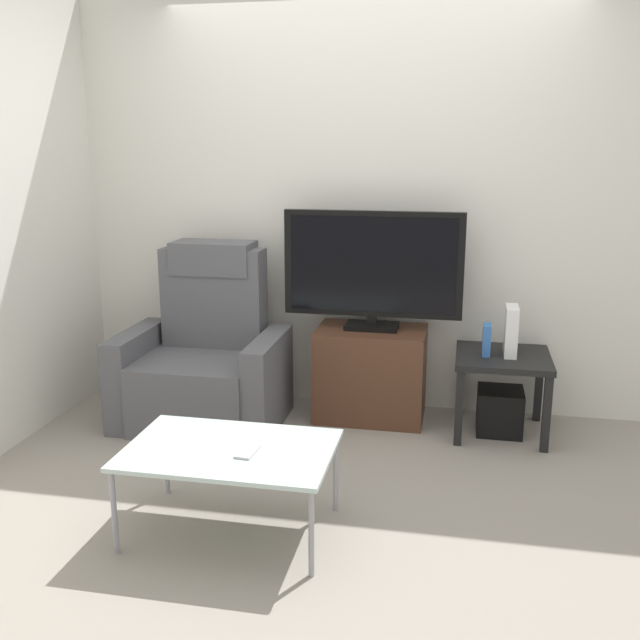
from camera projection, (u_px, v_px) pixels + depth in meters
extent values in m
plane|color=gray|center=(334.00, 475.00, 3.75)|extent=(6.40, 6.40, 0.00)
cube|color=silver|center=(367.00, 205.00, 4.51)|extent=(6.40, 0.06, 2.60)
cube|color=#4C2D1E|center=(371.00, 373.00, 4.47)|extent=(0.67, 0.44, 0.57)
cube|color=black|center=(366.00, 366.00, 4.24)|extent=(0.61, 0.02, 0.02)
cube|color=black|center=(367.00, 358.00, 4.28)|extent=(0.34, 0.11, 0.04)
cube|color=black|center=(372.00, 326.00, 4.42)|extent=(0.32, 0.20, 0.03)
cube|color=black|center=(372.00, 320.00, 4.41)|extent=(0.06, 0.04, 0.05)
cube|color=black|center=(373.00, 264.00, 4.32)|extent=(1.08, 0.05, 0.64)
cube|color=black|center=(372.00, 265.00, 4.30)|extent=(1.00, 0.01, 0.57)
cube|color=#515156|center=(202.00, 389.00, 4.40)|extent=(0.70, 0.72, 0.42)
cube|color=#515156|center=(214.00, 297.00, 4.53)|extent=(0.64, 0.20, 0.62)
cube|color=#515156|center=(214.00, 258.00, 4.49)|extent=(0.50, 0.26, 0.20)
cube|color=#515156|center=(138.00, 374.00, 4.47)|extent=(0.14, 0.68, 0.56)
cube|color=#515156|center=(268.00, 383.00, 4.31)|extent=(0.14, 0.68, 0.56)
cube|color=black|center=(503.00, 358.00, 4.19)|extent=(0.54, 0.54, 0.04)
cube|color=black|center=(459.00, 408.00, 4.07)|extent=(0.04, 0.04, 0.44)
cube|color=black|center=(547.00, 414.00, 3.97)|extent=(0.04, 0.04, 0.44)
cube|color=black|center=(460.00, 381.00, 4.52)|extent=(0.04, 0.04, 0.44)
cube|color=black|center=(539.00, 386.00, 4.43)|extent=(0.04, 0.04, 0.44)
cube|color=black|center=(500.00, 411.00, 4.27)|extent=(0.26, 0.26, 0.26)
cube|color=#3366B2|center=(487.00, 340.00, 4.16)|extent=(0.05, 0.11, 0.18)
cube|color=white|center=(511.00, 331.00, 4.15)|extent=(0.07, 0.20, 0.29)
cube|color=#B2C6C1|center=(230.00, 450.00, 3.12)|extent=(0.90, 0.60, 0.02)
cylinder|color=gray|center=(114.00, 512.00, 2.99)|extent=(0.02, 0.02, 0.38)
cylinder|color=gray|center=(311.00, 533.00, 2.83)|extent=(0.02, 0.02, 0.38)
cylinder|color=gray|center=(166.00, 458.00, 3.51)|extent=(0.02, 0.02, 0.38)
cylinder|color=gray|center=(336.00, 473.00, 3.35)|extent=(0.02, 0.02, 0.38)
cube|color=#B7B7BC|center=(248.00, 451.00, 3.07)|extent=(0.08, 0.15, 0.01)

